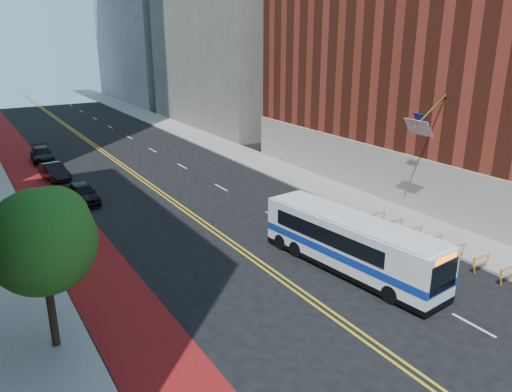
{
  "coord_description": "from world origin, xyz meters",
  "views": [
    {
      "loc": [
        -13.51,
        -13.26,
        12.46
      ],
      "look_at": [
        -0.4,
        8.0,
        4.13
      ],
      "focal_mm": 35.0,
      "sensor_mm": 36.0,
      "label": 1
    }
  ],
  "objects_px": {
    "car_a": "(83,193)",
    "car_b": "(54,172)",
    "street_tree": "(42,237)",
    "transit_bus": "(349,243)",
    "car_c": "(42,155)"
  },
  "relations": [
    {
      "from": "car_a",
      "to": "car_c",
      "type": "bearing_deg",
      "value": 89.93
    },
    {
      "from": "car_b",
      "to": "car_c",
      "type": "distance_m",
      "value": 7.23
    },
    {
      "from": "transit_bus",
      "to": "car_c",
      "type": "distance_m",
      "value": 35.36
    },
    {
      "from": "street_tree",
      "to": "car_a",
      "type": "bearing_deg",
      "value": 73.46
    },
    {
      "from": "transit_bus",
      "to": "car_c",
      "type": "xyz_separation_m",
      "value": [
        -10.01,
        33.9,
        -0.89
      ]
    },
    {
      "from": "street_tree",
      "to": "transit_bus",
      "type": "distance_m",
      "value": 15.34
    },
    {
      "from": "transit_bus",
      "to": "car_a",
      "type": "bearing_deg",
      "value": 110.07
    },
    {
      "from": "transit_bus",
      "to": "car_c",
      "type": "height_order",
      "value": "transit_bus"
    },
    {
      "from": "transit_bus",
      "to": "car_a",
      "type": "xyz_separation_m",
      "value": [
        -9.58,
        18.99,
        -0.83
      ]
    },
    {
      "from": "car_a",
      "to": "car_b",
      "type": "bearing_deg",
      "value": 92.83
    },
    {
      "from": "car_a",
      "to": "car_c",
      "type": "distance_m",
      "value": 14.91
    },
    {
      "from": "transit_bus",
      "to": "car_b",
      "type": "xyz_separation_m",
      "value": [
        -10.19,
        26.68,
        -0.88
      ]
    },
    {
      "from": "car_b",
      "to": "street_tree",
      "type": "bearing_deg",
      "value": -108.76
    },
    {
      "from": "car_c",
      "to": "car_b",
      "type": "bearing_deg",
      "value": -87.68
    },
    {
      "from": "street_tree",
      "to": "car_c",
      "type": "height_order",
      "value": "street_tree"
    }
  ]
}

